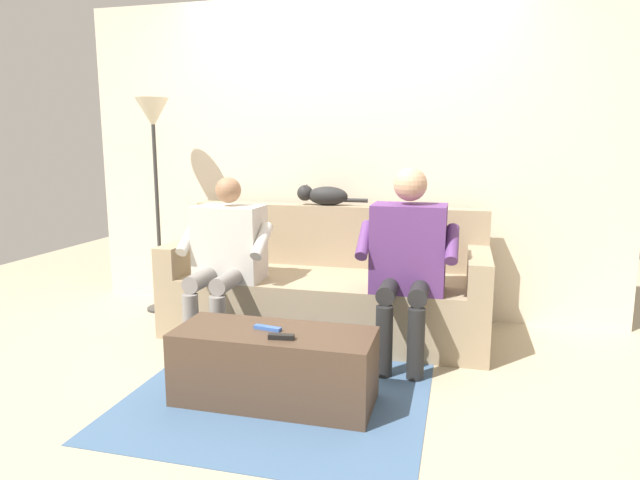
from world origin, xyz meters
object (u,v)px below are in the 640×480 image
at_px(remote_blue, 268,328).
at_px(person_right_seated, 226,251).
at_px(couch, 327,290).
at_px(floor_lamp, 154,136).
at_px(coffee_table, 275,366).
at_px(remote_black, 281,337).
at_px(cat_on_backrest, 323,195).
at_px(person_left_seated, 408,253).

bearing_deg(remote_blue, person_right_seated, 136.61).
height_order(couch, floor_lamp, floor_lamp).
xyz_separation_m(coffee_table, remote_black, (-0.07, 0.10, 0.20)).
bearing_deg(coffee_table, couch, -90.00).
bearing_deg(floor_lamp, cat_on_backrest, -174.11).
relative_size(couch, floor_lamp, 1.32).
relative_size(coffee_table, remote_black, 8.03).
distance_m(remote_blue, remote_black, 0.16).
height_order(coffee_table, remote_black, remote_black).
xyz_separation_m(couch, coffee_table, (0.00, 1.15, -0.10)).
bearing_deg(cat_on_backrest, remote_blue, 92.69).
distance_m(couch, floor_lamp, 1.79).
relative_size(couch, remote_blue, 14.84).
bearing_deg(couch, remote_black, 93.38).
xyz_separation_m(person_left_seated, cat_on_backrest, (0.70, -0.66, 0.28)).
bearing_deg(floor_lamp, person_right_seated, 146.32).
xyz_separation_m(coffee_table, cat_on_backrest, (0.10, -1.44, 0.75)).
bearing_deg(remote_blue, floor_lamp, 146.72).
xyz_separation_m(cat_on_backrest, remote_black, (-0.18, 1.54, -0.55)).
relative_size(person_left_seated, floor_lamp, 0.71).
distance_m(person_right_seated, remote_blue, 0.96).
bearing_deg(couch, remote_blue, 88.11).
bearing_deg(remote_blue, coffee_table, -3.48).
xyz_separation_m(person_left_seated, person_right_seated, (1.19, 0.02, -0.04)).
xyz_separation_m(couch, cat_on_backrest, (0.10, -0.29, 0.65)).
bearing_deg(person_right_seated, cat_on_backrest, -125.70).
relative_size(person_right_seated, floor_lamp, 0.66).
relative_size(couch, person_left_seated, 1.86).
bearing_deg(person_left_seated, couch, -31.94).
bearing_deg(person_left_seated, person_right_seated, 1.11).
height_order(couch, cat_on_backrest, cat_on_backrest).
distance_m(person_left_seated, remote_black, 1.06).
xyz_separation_m(remote_blue, remote_black, (-0.11, 0.11, 0.00)).
relative_size(couch, person_right_seated, 1.99).
bearing_deg(coffee_table, person_left_seated, -127.30).
bearing_deg(remote_blue, couch, 98.07).
distance_m(coffee_table, remote_blue, 0.20).
xyz_separation_m(person_right_seated, remote_black, (-0.67, 0.86, -0.23)).
bearing_deg(remote_black, person_right_seated, -59.33).
bearing_deg(remote_black, couch, -93.75).
height_order(coffee_table, person_right_seated, person_right_seated).
bearing_deg(person_right_seated, couch, -146.48).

